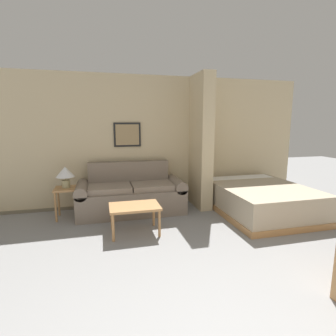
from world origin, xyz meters
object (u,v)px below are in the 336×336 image
object	(u,v)px
table_lamp	(65,173)
bed	(259,198)
couch	(131,194)
coffee_table	(135,209)

from	to	relation	value
table_lamp	bed	xyz separation A→B (m)	(3.48, -0.57, -0.54)
couch	table_lamp	xyz separation A→B (m)	(-1.13, -0.05, 0.47)
couch	coffee_table	bearing A→B (deg)	-93.15
couch	coffee_table	world-z (taller)	couch
bed	coffee_table	bearing A→B (deg)	-171.07
couch	table_lamp	distance (m)	1.23
couch	bed	size ratio (longest dim) A/B	0.98
couch	bed	world-z (taller)	couch
couch	coffee_table	xyz separation A→B (m)	(-0.06, -1.00, 0.05)
couch	bed	bearing A→B (deg)	-14.96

